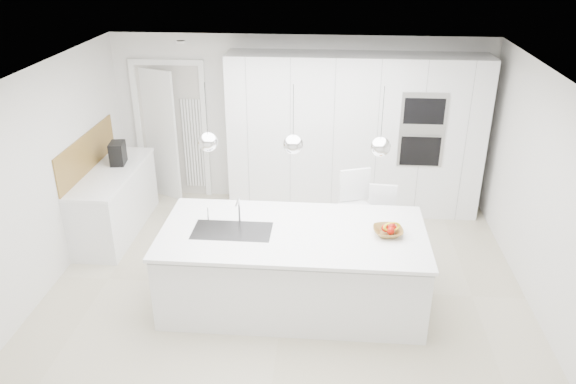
# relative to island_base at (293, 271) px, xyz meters

# --- Properties ---
(floor) EXTENTS (5.50, 5.50, 0.00)m
(floor) POSITION_rel_island_base_xyz_m (-0.10, 0.30, -0.43)
(floor) COLOR beige
(floor) RESTS_ON ground
(wall_back) EXTENTS (5.50, 0.00, 5.50)m
(wall_back) POSITION_rel_island_base_xyz_m (-0.10, 2.80, 0.82)
(wall_back) COLOR silver
(wall_back) RESTS_ON ground
(wall_left) EXTENTS (0.00, 5.00, 5.00)m
(wall_left) POSITION_rel_island_base_xyz_m (-2.85, 0.30, 0.82)
(wall_left) COLOR silver
(wall_left) RESTS_ON ground
(ceiling) EXTENTS (5.50, 5.50, 0.00)m
(ceiling) POSITION_rel_island_base_xyz_m (-0.10, 0.30, 2.07)
(ceiling) COLOR white
(ceiling) RESTS_ON wall_back
(tall_cabinets) EXTENTS (3.60, 0.60, 2.30)m
(tall_cabinets) POSITION_rel_island_base_xyz_m (0.70, 2.50, 0.72)
(tall_cabinets) COLOR white
(tall_cabinets) RESTS_ON floor
(oven_stack) EXTENTS (0.62, 0.04, 1.05)m
(oven_stack) POSITION_rel_island_base_xyz_m (1.60, 2.19, 0.92)
(oven_stack) COLOR #A5A5A8
(oven_stack) RESTS_ON tall_cabinets
(doorway_frame) EXTENTS (1.11, 0.08, 2.13)m
(doorway_frame) POSITION_rel_island_base_xyz_m (-2.05, 2.77, 0.59)
(doorway_frame) COLOR white
(doorway_frame) RESTS_ON floor
(hallway_door) EXTENTS (0.76, 0.38, 2.00)m
(hallway_door) POSITION_rel_island_base_xyz_m (-2.30, 2.72, 0.57)
(hallway_door) COLOR white
(hallway_door) RESTS_ON floor
(radiator) EXTENTS (0.32, 0.04, 1.40)m
(radiator) POSITION_rel_island_base_xyz_m (-1.73, 2.76, 0.42)
(radiator) COLOR white
(radiator) RESTS_ON floor
(left_base_cabinets) EXTENTS (0.60, 1.80, 0.86)m
(left_base_cabinets) POSITION_rel_island_base_xyz_m (-2.55, 1.50, 0.00)
(left_base_cabinets) COLOR white
(left_base_cabinets) RESTS_ON floor
(left_worktop) EXTENTS (0.62, 1.82, 0.04)m
(left_worktop) POSITION_rel_island_base_xyz_m (-2.55, 1.50, 0.45)
(left_worktop) COLOR white
(left_worktop) RESTS_ON left_base_cabinets
(oak_backsplash) EXTENTS (0.02, 1.80, 0.50)m
(oak_backsplash) POSITION_rel_island_base_xyz_m (-2.84, 1.50, 0.72)
(oak_backsplash) COLOR olive
(oak_backsplash) RESTS_ON wall_left
(island_base) EXTENTS (2.80, 1.20, 0.86)m
(island_base) POSITION_rel_island_base_xyz_m (0.00, 0.00, 0.00)
(island_base) COLOR white
(island_base) RESTS_ON floor
(island_worktop) EXTENTS (2.84, 1.40, 0.04)m
(island_worktop) POSITION_rel_island_base_xyz_m (0.00, 0.05, 0.45)
(island_worktop) COLOR white
(island_worktop) RESTS_ON island_base
(island_sink) EXTENTS (0.84, 0.44, 0.18)m
(island_sink) POSITION_rel_island_base_xyz_m (-0.65, -0.00, 0.39)
(island_sink) COLOR #3F3F42
(island_sink) RESTS_ON island_worktop
(island_tap) EXTENTS (0.02, 0.02, 0.30)m
(island_tap) POSITION_rel_island_base_xyz_m (-0.60, 0.20, 0.62)
(island_tap) COLOR white
(island_tap) RESTS_ON island_worktop
(pendant_left) EXTENTS (0.20, 0.20, 0.20)m
(pendant_left) POSITION_rel_island_base_xyz_m (-0.85, -0.00, 1.47)
(pendant_left) COLOR white
(pendant_left) RESTS_ON ceiling
(pendant_mid) EXTENTS (0.20, 0.20, 0.20)m
(pendant_mid) POSITION_rel_island_base_xyz_m (-0.00, -0.00, 1.47)
(pendant_mid) COLOR white
(pendant_mid) RESTS_ON ceiling
(pendant_right) EXTENTS (0.20, 0.20, 0.20)m
(pendant_right) POSITION_rel_island_base_xyz_m (0.85, -0.00, 1.47)
(pendant_right) COLOR white
(pendant_right) RESTS_ON ceiling
(fruit_bowl) EXTENTS (0.34, 0.34, 0.08)m
(fruit_bowl) POSITION_rel_island_base_xyz_m (1.00, 0.05, 0.51)
(fruit_bowl) COLOR olive
(fruit_bowl) RESTS_ON island_worktop
(espresso_machine) EXTENTS (0.22, 0.31, 0.31)m
(espresso_machine) POSITION_rel_island_base_xyz_m (-2.53, 1.76, 0.62)
(espresso_machine) COLOR black
(espresso_machine) RESTS_ON left_worktop
(bar_stool_left) EXTENTS (0.57, 0.66, 1.21)m
(bar_stool_left) POSITION_rel_island_base_xyz_m (0.67, 0.89, 0.18)
(bar_stool_left) COLOR white
(bar_stool_left) RESTS_ON floor
(bar_stool_right) EXTENTS (0.38, 0.51, 1.06)m
(bar_stool_right) POSITION_rel_island_base_xyz_m (1.01, 0.83, 0.10)
(bar_stool_right) COLOR white
(bar_stool_right) RESTS_ON floor
(apple_a) EXTENTS (0.09, 0.09, 0.09)m
(apple_a) POSITION_rel_island_base_xyz_m (0.97, 0.06, 0.54)
(apple_a) COLOR #BA1308
(apple_a) RESTS_ON fruit_bowl
(apple_b) EXTENTS (0.09, 0.09, 0.09)m
(apple_b) POSITION_rel_island_base_xyz_m (1.02, 0.01, 0.54)
(apple_b) COLOR #BA1308
(apple_b) RESTS_ON fruit_bowl
(apple_c) EXTENTS (0.08, 0.08, 0.08)m
(apple_c) POSITION_rel_island_base_xyz_m (1.05, 0.09, 0.54)
(apple_c) COLOR #BA1308
(apple_c) RESTS_ON fruit_bowl
(apple_extra_3) EXTENTS (0.08, 0.08, 0.08)m
(apple_extra_3) POSITION_rel_island_base_xyz_m (1.04, 0.07, 0.54)
(apple_extra_3) COLOR #BA1308
(apple_extra_3) RESTS_ON fruit_bowl
(banana_bunch) EXTENTS (0.22, 0.16, 0.20)m
(banana_bunch) POSITION_rel_island_base_xyz_m (1.03, 0.03, 0.58)
(banana_bunch) COLOR gold
(banana_bunch) RESTS_ON fruit_bowl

